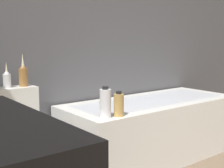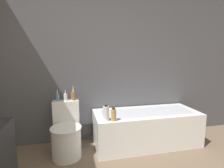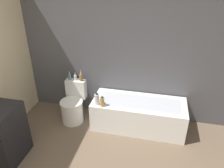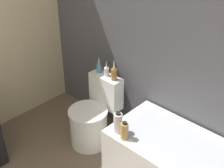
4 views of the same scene
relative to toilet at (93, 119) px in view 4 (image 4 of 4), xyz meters
name	(u,v)px [view 4 (image 4 of 4)]	position (x,y,z in m)	size (l,w,h in m)	color
wall_back_tiled	(159,28)	(0.44, 0.44, 1.01)	(6.40, 0.06, 2.60)	#4C4C51
toilet	(93,119)	(0.00, 0.00, 0.00)	(0.41, 0.55, 0.73)	white
vase_gold	(99,67)	(-0.11, 0.22, 0.50)	(0.06, 0.06, 0.18)	teal
vase_silver	(107,71)	(0.00, 0.22, 0.49)	(0.05, 0.05, 0.17)	silver
vase_bronze	(114,73)	(0.11, 0.21, 0.51)	(0.06, 0.06, 0.23)	olive
shampoo_bottle_tall	(118,123)	(0.52, -0.18, 0.33)	(0.08, 0.08, 0.22)	silver
shampoo_bottle_short	(124,131)	(0.62, -0.20, 0.31)	(0.07, 0.07, 0.18)	tan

